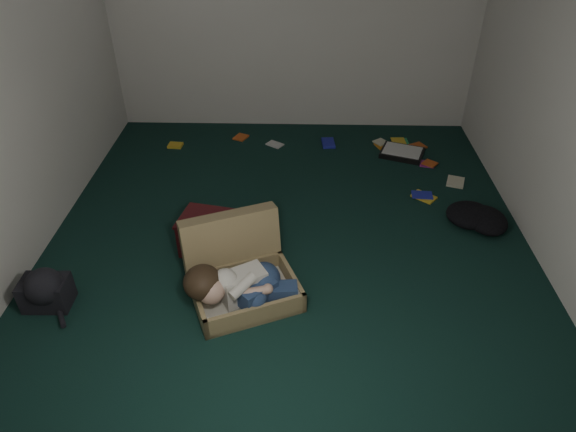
{
  "coord_description": "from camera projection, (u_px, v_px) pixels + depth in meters",
  "views": [
    {
      "loc": [
        0.09,
        -3.4,
        2.66
      ],
      "look_at": [
        0.0,
        -0.15,
        0.35
      ],
      "focal_mm": 32.0,
      "sensor_mm": 36.0,
      "label": 1
    }
  ],
  "objects": [
    {
      "name": "floor",
      "position": [
        288.0,
        240.0,
        4.32
      ],
      "size": [
        4.5,
        4.5,
        0.0
      ],
      "primitive_type": "plane",
      "color": "black",
      "rests_on": "ground"
    },
    {
      "name": "wall_back",
      "position": [
        294.0,
        11.0,
        5.4
      ],
      "size": [
        4.5,
        0.0,
        4.5
      ],
      "primitive_type": "plane",
      "rotation": [
        1.57,
        0.0,
        0.0
      ],
      "color": "white",
      "rests_on": "ground"
    },
    {
      "name": "wall_front",
      "position": [
        272.0,
        347.0,
        1.73
      ],
      "size": [
        4.5,
        0.0,
        4.5
      ],
      "primitive_type": "plane",
      "rotation": [
        -1.57,
        0.0,
        0.0
      ],
      "color": "white",
      "rests_on": "ground"
    },
    {
      "name": "wall_left",
      "position": [
        5.0,
        89.0,
        3.61
      ],
      "size": [
        0.0,
        4.5,
        4.5
      ],
      "primitive_type": "plane",
      "rotation": [
        1.57,
        0.0,
        1.57
      ],
      "color": "white",
      "rests_on": "ground"
    },
    {
      "name": "suitcase",
      "position": [
        240.0,
        272.0,
        3.75
      ],
      "size": [
        0.95,
        0.94,
        0.54
      ],
      "rotation": [
        0.0,
        0.0,
        0.39
      ],
      "color": "#937E51",
      "rests_on": "floor"
    },
    {
      "name": "person",
      "position": [
        240.0,
        285.0,
        3.57
      ],
      "size": [
        0.81,
        0.43,
        0.33
      ],
      "rotation": [
        0.0,
        0.0,
        0.39
      ],
      "color": "beige",
      "rests_on": "suitcase"
    },
    {
      "name": "maroon_bin",
      "position": [
        210.0,
        234.0,
        4.12
      ],
      "size": [
        0.52,
        0.44,
        0.31
      ],
      "rotation": [
        0.0,
        0.0,
        -0.21
      ],
      "color": "#3F0D0F",
      "rests_on": "floor"
    },
    {
      "name": "backpack",
      "position": [
        46.0,
        292.0,
        3.63
      ],
      "size": [
        0.41,
        0.33,
        0.24
      ],
      "primitive_type": null,
      "rotation": [
        0.0,
        0.0,
        0.02
      ],
      "color": "black",
      "rests_on": "floor"
    },
    {
      "name": "clothing_pile",
      "position": [
        484.0,
        216.0,
        4.46
      ],
      "size": [
        0.6,
        0.55,
        0.15
      ],
      "primitive_type": null,
      "rotation": [
        0.0,
        0.0,
        0.39
      ],
      "color": "black",
      "rests_on": "floor"
    },
    {
      "name": "paper_tray",
      "position": [
        402.0,
        153.0,
        5.5
      ],
      "size": [
        0.52,
        0.46,
        0.06
      ],
      "rotation": [
        0.0,
        0.0,
        -0.35
      ],
      "color": "black",
      "rests_on": "floor"
    },
    {
      "name": "book_scatter",
      "position": [
        350.0,
        154.0,
        5.53
      ],
      "size": [
        3.09,
        1.41,
        0.02
      ],
      "color": "yellow",
      "rests_on": "floor"
    }
  ]
}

